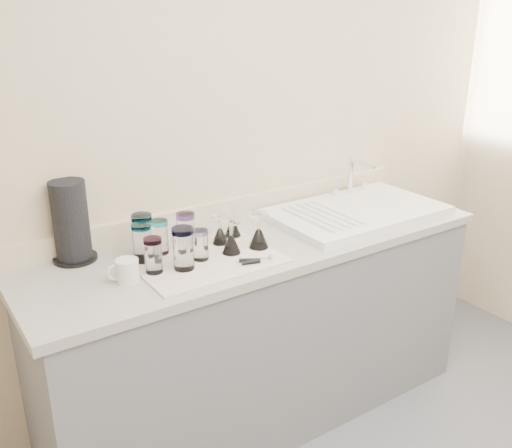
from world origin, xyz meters
TOP-DOWN VIEW (x-y plane):
  - counter_unit at (0.00, 1.20)m, footprint 2.06×0.62m
  - sink_unit at (0.55, 1.20)m, footprint 0.82×0.50m
  - dish_towel at (-0.30, 1.15)m, footprint 0.55×0.42m
  - tumbler_teal at (-0.51, 1.26)m, footprint 0.08×0.08m
  - tumbler_cyan at (-0.43, 1.29)m, footprint 0.07×0.07m
  - tumbler_purple at (-0.32, 1.27)m, footprint 0.08×0.08m
  - tumbler_magenta at (-0.52, 1.15)m, footprint 0.07×0.07m
  - tumbler_blue at (-0.42, 1.11)m, footprint 0.08×0.08m
  - tumbler_lavender at (-0.32, 1.15)m, footprint 0.06×0.06m
  - tumbler_extra at (-0.48, 1.33)m, footprint 0.08×0.08m
  - goblet_back_left at (-0.18, 1.25)m, footprint 0.07×0.07m
  - goblet_back_right at (-0.09, 1.29)m, footprint 0.07×0.07m
  - goblet_front_left at (-0.19, 1.14)m, footprint 0.08×0.08m
  - goblet_front_right at (-0.07, 1.12)m, footprint 0.08×0.08m
  - can_opener at (-0.16, 1.00)m, footprint 0.12×0.08m
  - white_mug at (-0.63, 1.14)m, footprint 0.13×0.10m
  - paper_towel_roll at (-0.73, 1.44)m, footprint 0.17×0.17m

SIDE VIEW (x-z plane):
  - counter_unit at x=0.00m, z-range 0.00..0.90m
  - dish_towel at x=-0.30m, z-range 0.90..0.91m
  - can_opener at x=-0.16m, z-range 0.91..0.92m
  - sink_unit at x=0.55m, z-range 0.81..1.03m
  - white_mug at x=-0.63m, z-range 0.90..0.99m
  - goblet_back_left at x=-0.18m, z-range 0.89..1.01m
  - goblet_back_right at x=-0.09m, z-range 0.89..1.02m
  - goblet_front_left at x=-0.19m, z-range 0.89..1.02m
  - goblet_front_right at x=-0.07m, z-range 0.88..1.03m
  - tumbler_lavender at x=-0.32m, z-range 0.91..1.03m
  - tumbler_magenta at x=-0.52m, z-range 0.91..1.04m
  - tumbler_cyan at x=-0.43m, z-range 0.91..1.05m
  - tumbler_purple at x=-0.32m, z-range 0.91..1.06m
  - tumbler_teal at x=-0.51m, z-range 0.91..1.06m
  - tumbler_extra at x=-0.48m, z-range 0.91..1.07m
  - tumbler_blue at x=-0.42m, z-range 0.91..1.07m
  - paper_towel_roll at x=-0.73m, z-range 0.90..1.22m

